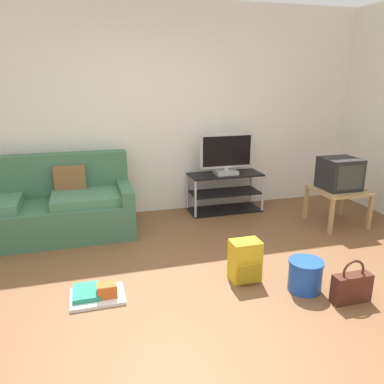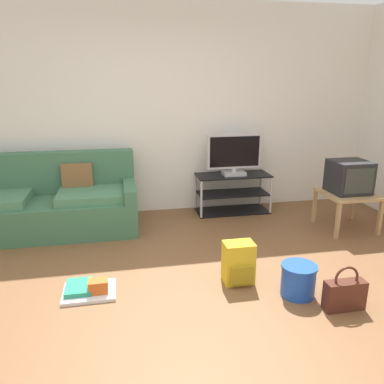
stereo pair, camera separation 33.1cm
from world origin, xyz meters
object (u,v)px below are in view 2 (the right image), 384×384
object	(u,v)px
backpack	(238,263)
handbag	(345,294)
cleaning_bucket	(298,279)
floor_tray	(89,289)
side_table	(347,198)
flat_tv	(234,155)
crt_tv	(349,177)
couch	(46,204)
tv_stand	(232,193)

from	to	relation	value
backpack	handbag	distance (m)	0.90
cleaning_bucket	floor_tray	size ratio (longest dim) A/B	0.68
floor_tray	side_table	bearing A→B (deg)	17.44
flat_tv	crt_tv	world-z (taller)	flat_tv
couch	flat_tv	distance (m)	2.42
side_table	backpack	distance (m)	1.94
floor_tray	handbag	bearing A→B (deg)	-17.21
tv_stand	side_table	world-z (taller)	tv_stand
couch	cleaning_bucket	distance (m)	2.99
handbag	tv_stand	bearing A→B (deg)	94.49
side_table	floor_tray	world-z (taller)	side_table
flat_tv	floor_tray	size ratio (longest dim) A/B	1.66
couch	backpack	bearing A→B (deg)	-40.90
tv_stand	cleaning_bucket	xyz separation A→B (m)	(-0.08, -2.15, -0.11)
tv_stand	side_table	xyz separation A→B (m)	(1.16, -0.86, 0.13)
flat_tv	cleaning_bucket	size ratio (longest dim) A/B	2.43
floor_tray	tv_stand	bearing A→B (deg)	44.81
flat_tv	cleaning_bucket	world-z (taller)	flat_tv
tv_stand	crt_tv	distance (m)	1.49
couch	flat_tv	size ratio (longest dim) A/B	2.91
backpack	cleaning_bucket	distance (m)	0.53
side_table	backpack	size ratio (longest dim) A/B	1.58
side_table	backpack	bearing A→B (deg)	-149.46
couch	cleaning_bucket	xyz separation A→B (m)	(2.29, -1.92, -0.18)
crt_tv	handbag	xyz separation A→B (m)	(-0.97, -1.56, -0.51)
crt_tv	flat_tv	bearing A→B (deg)	144.69
handbag	floor_tray	xyz separation A→B (m)	(-1.99, 0.62, -0.09)
crt_tv	floor_tray	size ratio (longest dim) A/B	0.98
side_table	cleaning_bucket	bearing A→B (deg)	-133.87
tv_stand	flat_tv	bearing A→B (deg)	-90.00
crt_tv	cleaning_bucket	bearing A→B (deg)	-133.51
floor_tray	crt_tv	bearing A→B (deg)	17.72
cleaning_bucket	backpack	bearing A→B (deg)	144.19
side_table	handbag	world-z (taller)	side_table
handbag	backpack	bearing A→B (deg)	140.53
flat_tv	cleaning_bucket	distance (m)	2.22
cleaning_bucket	floor_tray	xyz separation A→B (m)	(-1.73, 0.36, -0.11)
backpack	crt_tv	bearing A→B (deg)	46.81
handbag	cleaning_bucket	size ratio (longest dim) A/B	1.24
backpack	floor_tray	size ratio (longest dim) A/B	0.86
couch	crt_tv	bearing A→B (deg)	-9.90
cleaning_bucket	floor_tray	bearing A→B (deg)	168.37
tv_stand	backpack	world-z (taller)	tv_stand
tv_stand	floor_tray	world-z (taller)	tv_stand
crt_tv	backpack	xyz separation A→B (m)	(-1.66, -1.00, -0.46)
crt_tv	handbag	size ratio (longest dim) A/B	1.16
tv_stand	flat_tv	world-z (taller)	flat_tv
flat_tv	crt_tv	size ratio (longest dim) A/B	1.69
couch	tv_stand	bearing A→B (deg)	5.57
flat_tv	crt_tv	xyz separation A→B (m)	(1.16, -0.82, -0.15)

